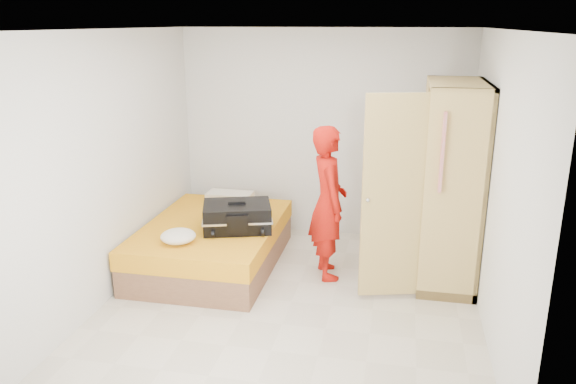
% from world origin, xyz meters
% --- Properties ---
extents(room, '(4.00, 4.02, 2.60)m').
position_xyz_m(room, '(0.00, 0.00, 1.30)').
color(room, beige).
rests_on(room, ground).
extents(bed, '(1.42, 2.02, 0.50)m').
position_xyz_m(bed, '(-1.05, 0.70, 0.25)').
color(bed, brown).
rests_on(bed, ground).
extents(wardrobe, '(1.15, 1.33, 2.10)m').
position_xyz_m(wardrobe, '(1.45, 0.85, 1.00)').
color(wardrobe, '#DDB66B').
rests_on(wardrobe, ground).
extents(person, '(0.58, 0.70, 1.65)m').
position_xyz_m(person, '(0.25, 0.70, 0.83)').
color(person, red).
rests_on(person, ground).
extents(suitcase, '(0.86, 0.73, 0.32)m').
position_xyz_m(suitcase, '(-0.72, 0.58, 0.64)').
color(suitcase, black).
rests_on(suitcase, bed).
extents(round_cushion, '(0.36, 0.36, 0.14)m').
position_xyz_m(round_cushion, '(-1.20, 0.08, 0.57)').
color(round_cushion, white).
rests_on(round_cushion, bed).
extents(pillow, '(0.57, 0.30, 0.10)m').
position_xyz_m(pillow, '(-1.10, 1.55, 0.55)').
color(pillow, white).
rests_on(pillow, bed).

